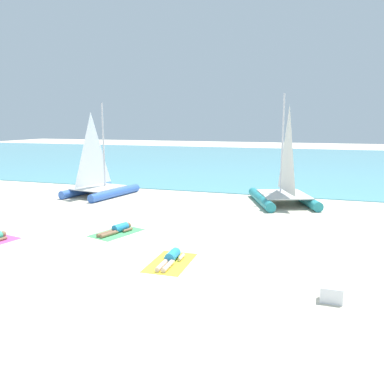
# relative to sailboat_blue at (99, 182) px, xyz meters

# --- Properties ---
(ground_plane) EXTENTS (120.00, 120.00, 0.00)m
(ground_plane) POSITION_rel_sailboat_blue_xyz_m (6.66, 1.03, -0.76)
(ground_plane) COLOR beige
(ocean_water) EXTENTS (120.00, 40.00, 0.05)m
(ocean_water) POSITION_rel_sailboat_blue_xyz_m (6.66, 22.87, -0.73)
(ocean_water) COLOR #5BB2C1
(ocean_water) RESTS_ON ground
(sailboat_blue) EXTENTS (3.11, 4.26, 5.08)m
(sailboat_blue) POSITION_rel_sailboat_blue_xyz_m (0.00, 0.00, 0.00)
(sailboat_blue) COLOR blue
(sailboat_blue) RESTS_ON ground
(sailboat_teal) EXTENTS (3.97, 4.84, 5.43)m
(sailboat_teal) POSITION_rel_sailboat_blue_xyz_m (9.93, 0.94, 0.05)
(sailboat_teal) COLOR teal
(sailboat_teal) RESTS_ON ground
(towel_middle) EXTENTS (1.60, 2.14, 0.01)m
(towel_middle) POSITION_rel_sailboat_blue_xyz_m (4.62, -6.35, -0.75)
(towel_middle) COLOR #4CB266
(towel_middle) RESTS_ON ground
(sunbather_middle) EXTENTS (0.82, 1.54, 0.30)m
(sunbather_middle) POSITION_rel_sailboat_blue_xyz_m (4.64, -6.29, -0.63)
(sunbather_middle) COLOR #268CCC
(sunbather_middle) RESTS_ON towel_middle
(towel_right) EXTENTS (1.16, 1.94, 0.01)m
(towel_right) POSITION_rel_sailboat_blue_xyz_m (7.66, -8.64, -0.75)
(towel_right) COLOR yellow
(towel_right) RESTS_ON ground
(sunbather_right) EXTENTS (0.56, 1.56, 0.30)m
(sunbather_right) POSITION_rel_sailboat_blue_xyz_m (7.66, -8.57, -0.63)
(sunbather_right) COLOR #268CCC
(sunbather_right) RESTS_ON towel_right
(cooler_box) EXTENTS (0.50, 0.36, 0.36)m
(cooler_box) POSITION_rel_sailboat_blue_xyz_m (12.08, -9.80, -0.58)
(cooler_box) COLOR white
(cooler_box) RESTS_ON ground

